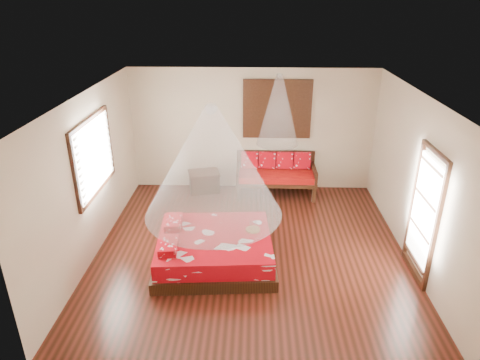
# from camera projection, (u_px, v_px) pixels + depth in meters

# --- Properties ---
(room) EXTENTS (5.54, 5.54, 2.84)m
(room) POSITION_uv_depth(u_px,v_px,m) (251.00, 179.00, 7.20)
(room) COLOR black
(room) RESTS_ON ground
(bed) EXTENTS (2.11, 1.94, 0.63)m
(bed) POSITION_uv_depth(u_px,v_px,m) (214.00, 249.00, 7.32)
(bed) COLOR black
(bed) RESTS_ON floor
(daybed) EXTENTS (1.79, 0.80, 0.95)m
(daybed) POSITION_uv_depth(u_px,v_px,m) (276.00, 172.00, 9.72)
(daybed) COLOR black
(daybed) RESTS_ON floor
(storage_chest) EXTENTS (0.80, 0.66, 0.48)m
(storage_chest) POSITION_uv_depth(u_px,v_px,m) (204.00, 181.00, 9.94)
(storage_chest) COLOR black
(storage_chest) RESTS_ON floor
(shutter_panel) EXTENTS (1.52, 0.06, 1.32)m
(shutter_panel) POSITION_uv_depth(u_px,v_px,m) (277.00, 109.00, 9.47)
(shutter_panel) COLOR black
(shutter_panel) RESTS_ON wall_back
(window_left) EXTENTS (0.10, 1.74, 1.34)m
(window_left) POSITION_uv_depth(u_px,v_px,m) (94.00, 156.00, 7.35)
(window_left) COLOR black
(window_left) RESTS_ON wall_left
(glazed_door) EXTENTS (0.08, 1.02, 2.16)m
(glazed_door) POSITION_uv_depth(u_px,v_px,m) (424.00, 215.00, 6.71)
(glazed_door) COLOR black
(glazed_door) RESTS_ON floor
(wine_tray) EXTENTS (0.25, 0.25, 0.20)m
(wine_tray) POSITION_uv_depth(u_px,v_px,m) (253.00, 228.00, 7.38)
(wine_tray) COLOR brown
(wine_tray) RESTS_ON bed
(mosquito_net_main) EXTENTS (2.23, 2.23, 1.80)m
(mosquito_net_main) POSITION_uv_depth(u_px,v_px,m) (212.00, 162.00, 6.67)
(mosquito_net_main) COLOR white
(mosquito_net_main) RESTS_ON ceiling
(mosquito_net_daybed) EXTENTS (0.90, 0.90, 1.50)m
(mosquito_net_daybed) POSITION_uv_depth(u_px,v_px,m) (278.00, 110.00, 9.00)
(mosquito_net_daybed) COLOR white
(mosquito_net_daybed) RESTS_ON ceiling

